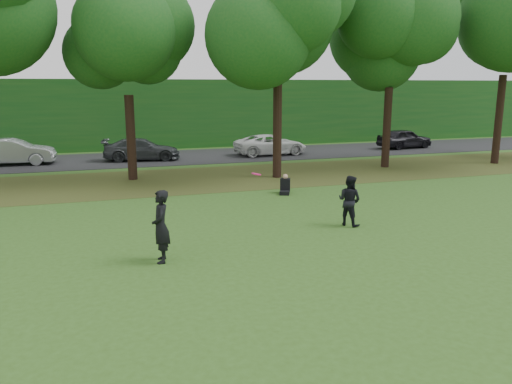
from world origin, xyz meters
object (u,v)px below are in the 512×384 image
(player_left, at_px, (161,227))
(seated_person, at_px, (285,186))
(player_right, at_px, (349,201))
(frisbee, at_px, (256,174))

(player_left, xyz_separation_m, seated_person, (6.15, 6.99, -0.65))
(player_right, bearing_deg, seated_person, -30.65)
(frisbee, relative_size, seated_person, 0.41)
(player_left, relative_size, frisbee, 5.56)
(player_left, xyz_separation_m, player_right, (6.38, 1.68, -0.13))
(player_left, bearing_deg, frisbee, 108.57)
(player_left, height_order, player_right, player_left)
(frisbee, xyz_separation_m, seated_person, (3.34, 6.38, -1.79))
(frisbee, bearing_deg, seated_person, 62.34)
(player_right, xyz_separation_m, frisbee, (-3.57, -1.06, 1.26))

